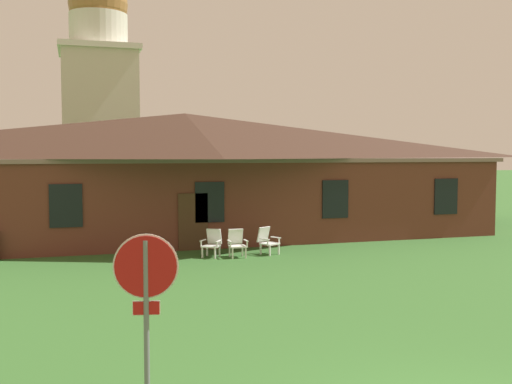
% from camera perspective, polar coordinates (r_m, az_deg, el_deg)
% --- Properties ---
extents(brick_building, '(26.30, 10.40, 5.34)m').
position_cam_1_polar(brick_building, '(26.82, -6.82, 1.91)').
color(brick_building, brown).
rests_on(brick_building, ground).
extents(dome_tower, '(5.18, 5.18, 16.31)m').
position_cam_1_polar(dome_tower, '(41.59, -14.77, 8.82)').
color(dome_tower, beige).
rests_on(dome_tower, ground).
extents(stop_sign, '(0.79, 0.20, 2.57)m').
position_cam_1_polar(stop_sign, '(7.54, -10.51, -9.63)').
color(stop_sign, slate).
rests_on(stop_sign, ground).
extents(lawn_chair_by_porch, '(0.85, 0.87, 0.96)m').
position_cam_1_polar(lawn_chair_by_porch, '(20.53, -4.22, -4.85)').
color(lawn_chair_by_porch, white).
rests_on(lawn_chair_by_porch, ground).
extents(lawn_chair_near_door, '(0.65, 0.68, 0.96)m').
position_cam_1_polar(lawn_chair_near_door, '(20.44, -1.87, -4.87)').
color(lawn_chair_near_door, silver).
rests_on(lawn_chair_near_door, ground).
extents(lawn_chair_left_end, '(0.82, 0.85, 0.96)m').
position_cam_1_polar(lawn_chair_left_end, '(21.02, 1.08, -4.64)').
color(lawn_chair_left_end, white).
rests_on(lawn_chair_left_end, ground).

